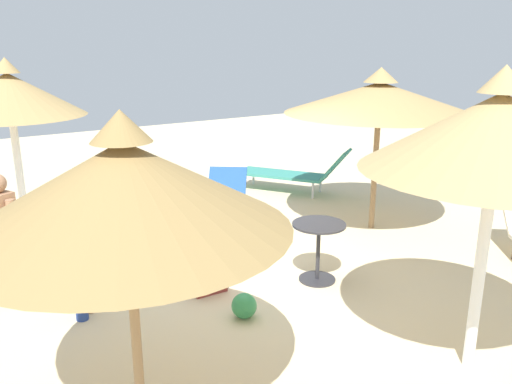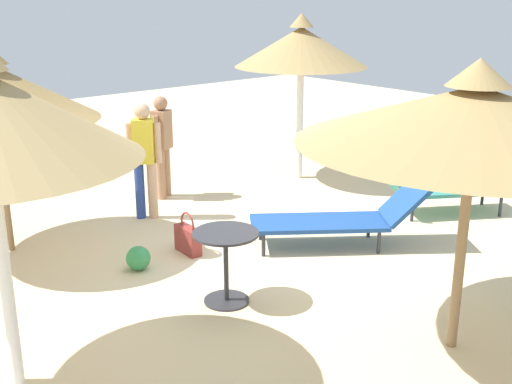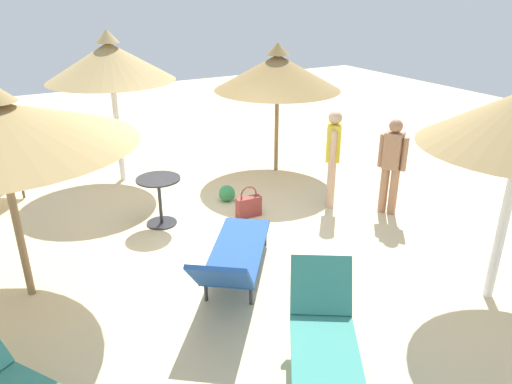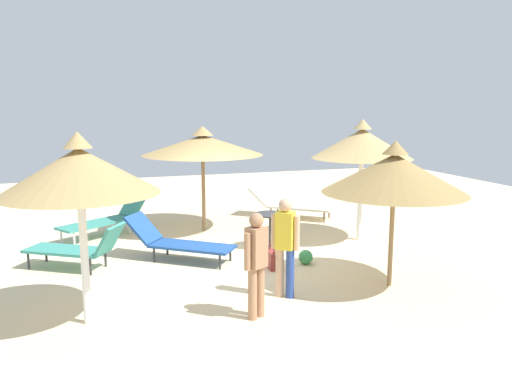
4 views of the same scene
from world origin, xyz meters
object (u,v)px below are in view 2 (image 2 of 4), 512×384
person_standing_center (144,154)px  person_standing_back (162,142)px  parasol_umbrella_center (301,47)px  lounge_chair_edge (434,185)px  beach_ball (138,258)px  lounge_chair_front (344,216)px  handbag (188,238)px  side_table_round (226,254)px  parasol_umbrella_back (475,115)px

person_standing_center → person_standing_back: bearing=132.5°
parasol_umbrella_center → lounge_chair_edge: parasol_umbrella_center is taller
beach_ball → lounge_chair_edge: bearing=75.9°
parasol_umbrella_center → lounge_chair_front: size_ratio=1.27×
parasol_umbrella_center → person_standing_center: (0.06, -2.94, -1.23)m
handbag → side_table_round: 1.39m
parasol_umbrella_back → handbag: parasol_umbrella_back is taller
beach_ball → parasol_umbrella_back: bearing=21.7°
person_standing_center → beach_ball: size_ratio=5.75×
handbag → side_table_round: bearing=-18.3°
parasol_umbrella_back → person_standing_back: parasol_umbrella_back is taller
parasol_umbrella_back → person_standing_center: 4.75m
lounge_chair_front → handbag: size_ratio=4.08×
side_table_round → beach_ball: 1.32m
parasol_umbrella_center → beach_ball: parasol_umbrella_center is taller
lounge_chair_front → side_table_round: size_ratio=2.80×
parasol_umbrella_center → person_standing_center: size_ratio=1.67×
parasol_umbrella_back → handbag: bearing=-170.0°
parasol_umbrella_center → beach_ball: size_ratio=9.63×
lounge_chair_edge → lounge_chair_front: lounge_chair_edge is taller
handbag → beach_ball: handbag is taller
parasol_umbrella_center → lounge_chair_front: bearing=-33.8°
person_standing_back → side_table_round: 3.56m
person_standing_center → side_table_round: 2.77m
beach_ball → parasol_umbrella_center: bearing=110.6°
parasol_umbrella_center → beach_ball: (1.47, -3.92, -1.99)m
parasol_umbrella_center → lounge_chair_front: 3.46m
lounge_chair_edge → lounge_chair_front: (-0.01, -1.82, -0.03)m
parasol_umbrella_center → side_table_round: 4.83m
parasol_umbrella_back → beach_ball: bearing=-158.3°
person_standing_back → person_standing_center: (0.61, -0.67, 0.04)m
handbag → parasol_umbrella_back: bearing=10.0°
lounge_chair_front → person_standing_back: person_standing_back is taller
side_table_round → beach_ball: side_table_round is taller
lounge_chair_edge → person_standing_back: (-3.05, -2.43, 0.44)m
lounge_chair_edge → handbag: (-1.06, -3.38, -0.23)m
lounge_chair_front → handbag: 1.89m
parasol_umbrella_center → lounge_chair_edge: bearing=3.7°
parasol_umbrella_center → person_standing_center: 3.19m
parasol_umbrella_back → person_standing_center: bearing=-176.4°
lounge_chair_edge → side_table_round: lounge_chair_edge is taller
handbag → parasol_umbrella_center: bearing=114.0°
parasol_umbrella_center → lounge_chair_front: parasol_umbrella_center is taller
parasol_umbrella_back → handbag: 3.77m
parasol_umbrella_back → lounge_chair_edge: (-2.16, 2.81, -1.64)m
handbag → beach_ball: bearing=-86.9°
parasol_umbrella_back → lounge_chair_front: (-2.17, 0.99, -1.67)m
handbag → person_standing_back: bearing=154.4°
lounge_chair_front → handbag: lounge_chair_front is taller
lounge_chair_edge → side_table_round: (0.22, -3.81, 0.10)m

